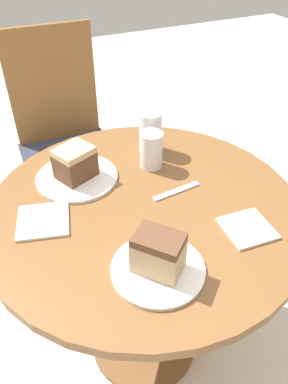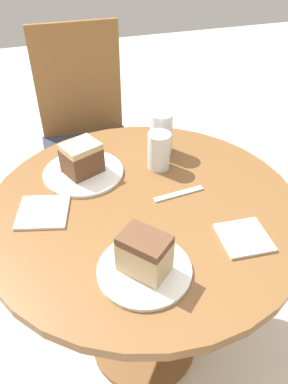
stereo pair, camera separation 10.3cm
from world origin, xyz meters
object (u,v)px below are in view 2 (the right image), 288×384
Objects in this scene: cake_slice_near at (82,158)px; glass_lemonade at (159,153)px; plate_near at (83,172)px; glass_water at (161,135)px; cake_slice_far at (144,254)px; plate_far at (144,270)px; chair at (88,137)px.

cake_slice_near is 1.13× the size of glass_lemonade.
plate_near is 0.05m from cake_slice_near.
cake_slice_far is at bearing -113.55° from glass_water.
plate_far is 1.56× the size of glass_water.
plate_far is at bearing -90.00° from cake_slice_far.
chair is 0.72m from glass_lemonade.
cake_slice_far is (0.07, -0.43, 0.00)m from cake_slice_near.
chair reaches higher than plate_near.
plate_near is at bearing 98.74° from plate_far.
cake_slice_near is 0.95× the size of glass_water.
glass_lemonade is at bearing -7.98° from plate_near.
plate_near is at bearing 98.74° from cake_slice_far.
plate_near is 0.28m from glass_water.
glass_lemonade is at bearing 66.44° from plate_far.
glass_lemonade reaches higher than cake_slice_far.
chair is 7.05× the size of glass_water.
cake_slice_near is (-0.11, -0.62, 0.29)m from chair.
glass_lemonade reaches higher than cake_slice_near.
plate_far is 1.65× the size of cake_slice_near.
plate_near is 1.76× the size of glass_water.
glass_water is (0.27, 0.05, 0.06)m from plate_near.
glass_lemonade is at bearing 66.44° from cake_slice_far.
plate_near is at bearing -90.00° from cake_slice_near.
glass_lemonade reaches higher than plate_far.
plate_far is (0.07, -0.43, 0.00)m from plate_near.
glass_lemonade is at bearing -113.54° from glass_water.
chair is 0.67m from plate_near.
glass_water is (0.21, 0.48, 0.06)m from plate_far.
cake_slice_near reaches higher than plate_far.
glass_lemonade is (0.13, -0.65, 0.28)m from chair.
glass_water reaches higher than cake_slice_near.
glass_lemonade is 0.84× the size of glass_water.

